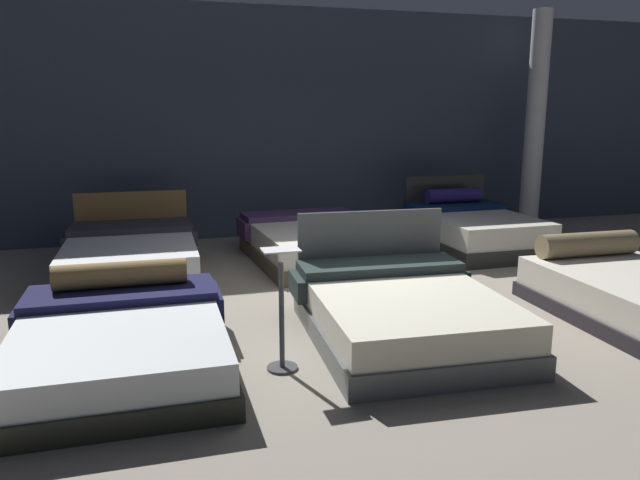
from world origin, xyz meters
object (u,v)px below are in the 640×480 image
bed_0 (121,341)px  bed_4 (314,242)px  bed_3 (131,255)px  price_sign (282,324)px  bed_5 (473,230)px  bed_2 (634,292)px  bed_1 (402,312)px  support_pillar (535,123)px

bed_0 → bed_4: size_ratio=0.93×
bed_3 → bed_4: (2.33, 0.02, 0.01)m
bed_3 → price_sign: bearing=-69.6°
bed_3 → bed_5: bed_5 is taller
bed_4 → price_sign: bearing=-113.1°
bed_3 → price_sign: size_ratio=2.30×
bed_3 → bed_2: bearing=-31.4°
bed_2 → bed_3: size_ratio=0.89×
bed_4 → bed_3: bearing=177.3°
bed_0 → price_sign: price_sign is taller
bed_3 → bed_4: size_ratio=0.99×
bed_0 → bed_1: 2.35m
bed_0 → support_pillar: support_pillar is taller
bed_1 → bed_5: bearing=54.1°
bed_2 → bed_5: (-0.01, 3.00, 0.05)m
bed_1 → support_pillar: 5.82m
price_sign → bed_1: bearing=17.1°
bed_0 → bed_5: bearing=32.1°
bed_3 → bed_5: (4.70, 0.03, 0.05)m
bed_2 → bed_4: (-2.38, 2.99, 0.01)m
bed_0 → bed_5: size_ratio=1.05×
bed_3 → bed_0: bearing=-89.9°
bed_0 → bed_2: bearing=-0.6°
bed_0 → bed_2: (4.75, -0.08, 0.01)m
bed_3 → support_pillar: (6.32, 1.05, 1.51)m
support_pillar → price_sign: bearing=-140.3°
bed_0 → bed_2: bed_2 is taller
bed_0 → bed_1: size_ratio=0.96×
bed_0 → price_sign: bearing=-16.2°
bed_4 → bed_5: size_ratio=1.13×
bed_0 → bed_1: (2.35, 0.00, 0.02)m
bed_2 → price_sign: (-3.56, -0.27, 0.13)m
bed_0 → bed_1: bearing=0.4°
bed_2 → price_sign: bearing=-174.2°
bed_5 → price_sign: size_ratio=2.07×
bed_2 → price_sign: 3.57m
bed_0 → bed_4: (2.37, 2.91, 0.02)m
bed_0 → bed_4: bearing=51.3°
bed_5 → bed_2: bearing=-90.2°
bed_5 → support_pillar: 2.42m
bed_0 → bed_2: size_ratio=1.05×
bed_2 → bed_5: 3.00m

